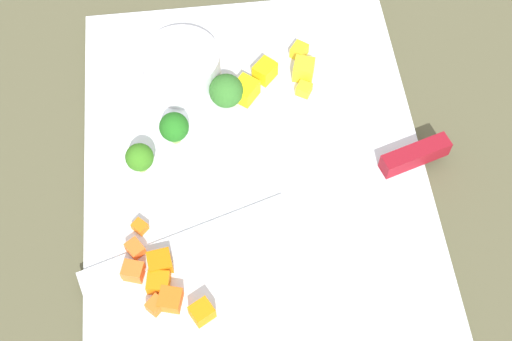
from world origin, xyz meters
TOP-DOWN VIEW (x-y plane):
  - ground_plane at (0.00, 0.00)m, footprint 4.00×4.00m
  - cutting_board at (0.00, 0.00)m, footprint 0.42×0.31m
  - prep_bowl at (-0.12, -0.06)m, footprint 0.07×0.07m
  - chef_knife at (0.02, 0.06)m, footprint 0.12×0.34m
  - carrot_dice_0 at (0.08, -0.11)m, footprint 0.02×0.02m
  - carrot_dice_1 at (0.06, -0.11)m, footprint 0.02×0.02m
  - carrot_dice_2 at (0.04, -0.10)m, footprint 0.02×0.02m
  - carrot_dice_3 at (0.12, -0.06)m, footprint 0.02×0.02m
  - carrot_dice_4 at (0.08, -0.09)m, footprint 0.02×0.02m
  - carrot_dice_5 at (0.11, -0.09)m, footprint 0.02×0.02m
  - carrot_dice_6 at (0.11, -0.08)m, footprint 0.02×0.02m
  - carrot_dice_7 at (0.09, -0.09)m, footprint 0.02×0.02m
  - pepper_dice_0 at (-0.11, 0.06)m, footprint 0.02×0.02m
  - pepper_dice_1 at (-0.09, 0.06)m, footprint 0.02×0.02m
  - pepper_dice_2 at (-0.13, 0.06)m, footprint 0.02×0.02m
  - pepper_dice_3 at (-0.11, 0.02)m, footprint 0.03×0.03m
  - pepper_dice_4 at (-0.09, 0.00)m, footprint 0.03×0.03m
  - broccoli_floret_0 at (-0.05, -0.07)m, footprint 0.03×0.03m
  - broccoli_floret_1 at (-0.02, -0.10)m, footprint 0.03×0.03m
  - broccoli_floret_2 at (-0.08, -0.02)m, footprint 0.03×0.03m

SIDE VIEW (x-z plane):
  - ground_plane at x=0.00m, z-range 0.00..0.00m
  - cutting_board at x=0.00m, z-range 0.00..0.01m
  - carrot_dice_2 at x=0.04m, z-range 0.01..0.02m
  - pepper_dice_1 at x=-0.09m, z-range 0.01..0.02m
  - carrot_dice_5 at x=0.11m, z-range 0.01..0.02m
  - chef_knife at x=0.02m, z-range 0.01..0.03m
  - pepper_dice_2 at x=-0.13m, z-range 0.01..0.02m
  - carrot_dice_1 at x=0.06m, z-range 0.01..0.02m
  - carrot_dice_7 at x=0.09m, z-range 0.01..0.02m
  - carrot_dice_6 at x=0.11m, z-range 0.01..0.02m
  - carrot_dice_4 at x=0.08m, z-range 0.01..0.03m
  - carrot_dice_0 at x=0.08m, z-range 0.01..0.03m
  - carrot_dice_3 at x=0.12m, z-range 0.01..0.03m
  - pepper_dice_3 at x=-0.11m, z-range 0.01..0.03m
  - pepper_dice_4 at x=-0.09m, z-range 0.01..0.03m
  - pepper_dice_0 at x=-0.11m, z-range 0.01..0.03m
  - broccoli_floret_2 at x=-0.08m, z-range 0.01..0.05m
  - prep_bowl at x=-0.12m, z-range 0.01..0.05m
  - broccoli_floret_1 at x=-0.02m, z-range 0.01..0.05m
  - broccoli_floret_0 at x=-0.05m, z-range 0.01..0.05m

